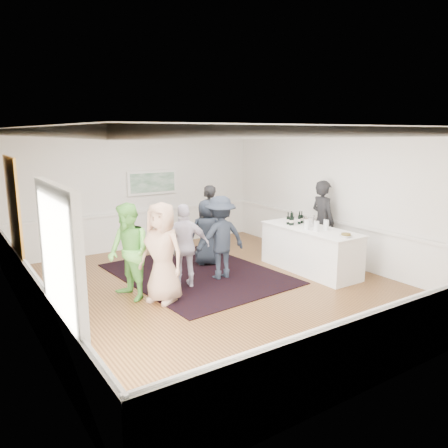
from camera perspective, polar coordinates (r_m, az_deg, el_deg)
floor at (r=8.96m, az=-0.74°, el=-8.51°), size 8.00×8.00×0.00m
ceiling at (r=8.40m, az=-0.80°, el=12.41°), size 7.00×8.00×0.02m
wall_left at (r=7.31m, az=-24.54°, el=-1.24°), size 0.02×8.00×3.20m
wall_right at (r=10.81m, az=15.06°, el=3.38°), size 0.02×8.00×3.20m
wall_back at (r=12.06m, az=-11.13°, el=4.41°), size 7.00×0.02×3.20m
wall_front at (r=5.69m, az=21.66°, el=-4.51°), size 7.00×0.02×3.20m
wainscoting at (r=8.80m, az=-0.75°, el=-5.45°), size 7.00×8.00×1.00m
mirror at (r=8.54m, az=-25.76°, el=1.79°), size 0.05×1.25×1.85m
doorway at (r=5.55m, az=-20.59°, el=-6.80°), size 0.10×1.78×2.56m
landscape_painting at (r=12.15m, az=-9.32°, el=5.38°), size 1.44×0.06×0.66m
area_rug at (r=9.89m, az=-3.51°, el=-6.49°), size 3.33×4.20×0.02m
serving_table at (r=10.16m, az=11.18°, el=-3.27°), size 0.94×2.48×1.00m
bartender at (r=10.88m, az=12.74°, el=0.35°), size 0.56×0.78×2.00m
guest_tan at (r=8.16m, az=-8.11°, el=-3.73°), size 0.96×1.10×1.89m
guest_green at (r=8.38m, az=-12.33°, el=-3.62°), size 0.84×1.00×1.85m
guest_lilac at (r=8.88m, az=-5.13°, el=-2.90°), size 1.09×0.73×1.73m
guest_dark_a at (r=9.38m, az=-0.48°, el=-1.79°), size 1.20×0.73×1.81m
guest_dark_b at (r=11.32m, az=-2.10°, el=0.55°), size 0.78×0.68×1.80m
guest_navy at (r=10.39m, az=-2.30°, el=-1.11°), size 0.89×0.72×1.58m
wine_bottles at (r=10.37m, az=9.20°, el=0.82°), size 0.46×0.23×0.31m
juice_pitchers at (r=9.82m, az=11.97°, el=-0.12°), size 0.45×0.38×0.24m
ice_bucket at (r=10.21m, az=11.00°, el=0.34°), size 0.26×0.26×0.25m
nut_bowl at (r=9.34m, az=15.64°, el=-1.44°), size 0.24×0.24×0.07m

